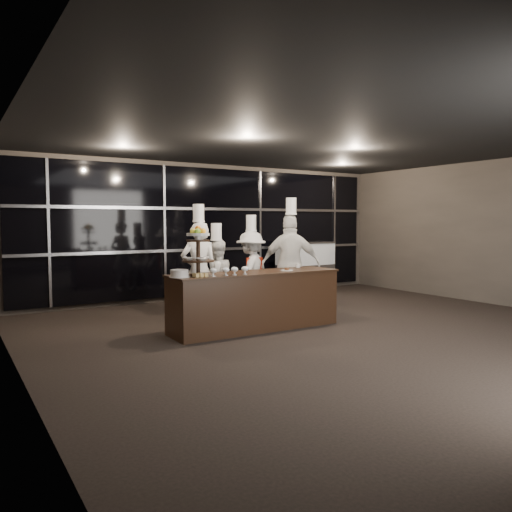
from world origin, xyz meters
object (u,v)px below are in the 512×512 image
buffet_counter (255,300)px  layer_cake (179,274)px  chef_b (217,278)px  chef_d (291,264)px  chef_c (251,272)px  display_stand (198,247)px  chef_a (199,270)px  display_case (305,265)px

buffet_counter → layer_cake: layer_cake is taller
chef_b → chef_d: 1.41m
chef_c → display_stand: bearing=-144.1°
display_stand → layer_cake: display_stand is taller
display_stand → layer_cake: bearing=-171.2°
chef_d → display_stand: bearing=-161.9°
buffet_counter → chef_d: chef_d is taller
chef_b → chef_c: bearing=2.9°
display_stand → chef_b: bearing=52.0°
chef_a → chef_b: chef_a is taller
buffet_counter → chef_d: (1.23, 0.73, 0.48)m
display_stand → chef_d: size_ratio=0.35×
display_case → chef_c: (-2.41, -1.47, 0.10)m
buffet_counter → chef_c: chef_c is taller
display_case → display_stand: bearing=-146.7°
layer_cake → chef_c: chef_c is taller
chef_a → chef_d: 1.73m
chef_a → chef_d: size_ratio=0.94×
chef_c → chef_d: size_ratio=0.86×
chef_b → chef_d: bearing=-18.3°
buffet_counter → display_case: size_ratio=2.09×
layer_cake → chef_b: size_ratio=0.18×
display_case → chef_b: 3.50m
layer_cake → display_case: display_case is taller
display_case → chef_c: chef_c is taller
chef_a → chef_b: bearing=9.2°
display_stand → chef_c: 2.12m
display_case → chef_d: chef_d is taller
buffet_counter → layer_cake: size_ratio=9.47×
display_stand → chef_c: size_ratio=0.40×
display_case → chef_c: 2.83m
buffet_counter → chef_b: bearing=94.4°
chef_d → display_case: bearing=46.5°
layer_cake → chef_c: 2.35m
layer_cake → chef_b: bearing=44.5°
display_case → chef_b: size_ratio=0.80×
display_stand → layer_cake: 0.49m
chef_d → layer_cake: bearing=-163.0°
display_stand → chef_c: bearing=35.9°
display_stand → display_case: 4.91m
layer_cake → buffet_counter: bearing=2.2°
chef_a → chef_c: bearing=5.0°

